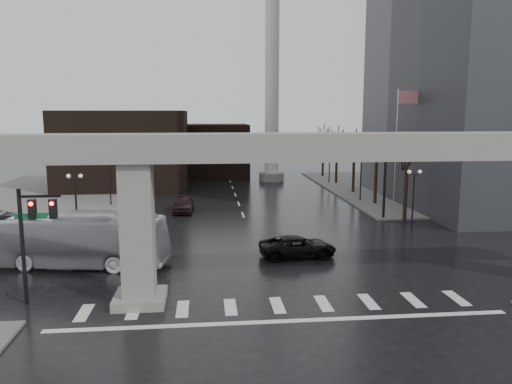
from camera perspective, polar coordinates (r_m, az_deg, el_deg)
ground at (r=27.05m, az=2.15°, el=-12.02°), size 160.00×160.00×0.00m
sidewalk_ne at (r=68.46m, az=19.78°, el=0.40°), size 28.00×36.00×0.15m
sidewalk_nw at (r=65.69m, az=-25.77°, el=-0.31°), size 28.00×36.00×0.15m
elevated_guideway at (r=25.61m, az=5.05°, el=2.65°), size 48.00×2.60×8.70m
office_tower at (r=61.02m, az=26.94°, el=18.75°), size 22.00×26.00×42.00m
building_far_left at (r=67.96m, az=-14.74°, el=4.76°), size 16.00×14.00×10.00m
building_far_mid at (r=77.22m, az=-4.71°, el=4.75°), size 10.00×10.00×8.00m
smokestack at (r=71.72m, az=1.84°, el=11.93°), size 3.60×3.60×30.00m
signal_mast_arm at (r=45.72m, az=10.12°, el=4.02°), size 12.12×0.43×8.00m
signal_left_pole at (r=27.51m, az=-24.18°, el=-3.61°), size 2.30×0.30×6.00m
flagpole_assembly at (r=50.68m, az=16.08°, el=6.21°), size 2.06×0.12×12.00m
lamp_right_0 at (r=43.02m, az=17.57°, el=0.26°), size 1.22×0.32×5.11m
lamp_right_1 at (r=56.02m, az=11.91°, el=2.44°), size 1.22×0.32×5.11m
lamp_right_2 at (r=69.41m, az=8.40°, el=3.77°), size 1.22×0.32×5.11m
lamp_left_0 at (r=40.71m, az=-19.92°, el=-0.33°), size 1.22×0.32×5.11m
lamp_left_1 at (r=54.27m, az=-16.39°, el=2.06°), size 1.22×0.32×5.11m
lamp_left_2 at (r=68.01m, az=-14.28°, el=3.48°), size 1.22×0.32×5.11m
tree_right_0 at (r=47.17m, az=16.76°, el=0.20°), size 1.09×1.58×7.50m
tree_right_1 at (r=54.55m, az=13.56°, el=1.55°), size 1.09×1.61×7.67m
tree_right_2 at (r=62.09m, az=11.12°, el=2.57°), size 1.10×1.63×7.85m
tree_right_3 at (r=69.73m, az=9.21°, el=3.37°), size 1.11×1.66×8.02m
tree_right_4 at (r=77.45m, az=7.68°, el=4.01°), size 1.12×1.69×8.19m
pickup_truck at (r=34.22m, az=4.79°, el=-6.23°), size 5.37×2.77×1.45m
city_bus at (r=34.00m, az=-20.45°, el=-5.15°), size 12.66×4.97×3.44m
far_car at (r=49.84m, az=-8.30°, el=-1.36°), size 2.09×4.82×1.62m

